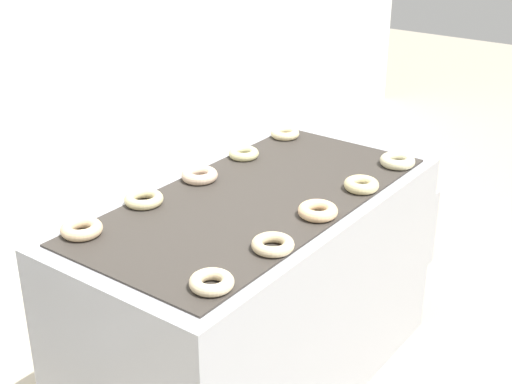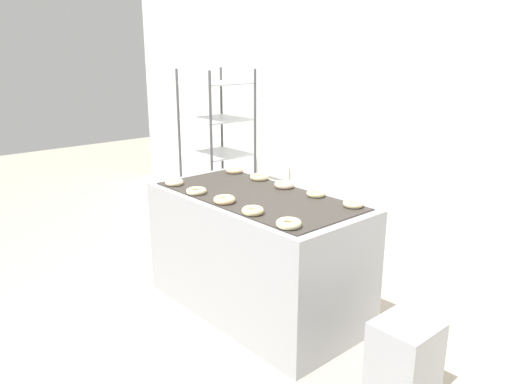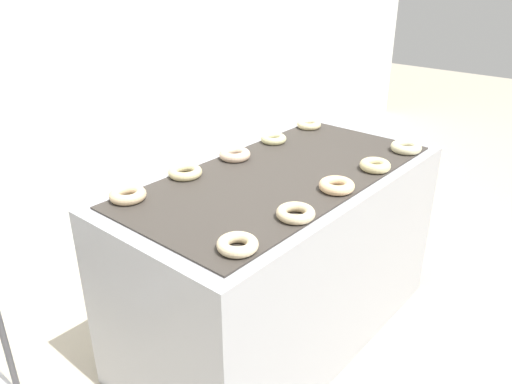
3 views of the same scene
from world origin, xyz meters
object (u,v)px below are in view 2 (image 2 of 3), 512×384
donut_far_right (316,194)px  donut_far_rightmost (353,204)px  donut_near_leftmost (174,182)px  donut_far_leftmost (234,170)px  baking_rack_cart (217,154)px  donut_near_left (196,191)px  fryer_machine (256,253)px  donut_far_center (284,185)px  glaze_bin (404,359)px  donut_near_rightmost (289,223)px  donut_near_center (224,200)px  donut_near_right (253,211)px  donut_far_left (259,177)px

donut_far_right → donut_far_rightmost: 0.31m
donut_near_leftmost → donut_far_leftmost: 0.57m
baking_rack_cart → donut_near_left: bearing=-42.9°
donut_near_leftmost → donut_far_right: bearing=32.4°
baking_rack_cart → donut_far_right: (1.65, -0.41, 0.04)m
fryer_machine → donut_far_center: 0.53m
donut_far_right → donut_near_leftmost: bearing=-147.6°
glaze_bin → donut_far_rightmost: 0.96m
fryer_machine → donut_far_right: bearing=44.1°
baking_rack_cart → donut_far_leftmost: baking_rack_cart is taller
donut_near_left → donut_far_right: bearing=44.1°
donut_far_right → donut_far_rightmost: size_ratio=0.98×
donut_far_rightmost → baking_rack_cart: bearing=168.1°
donut_near_left → donut_far_rightmost: size_ratio=1.07×
donut_near_leftmost → donut_near_rightmost: bearing=-0.4°
glaze_bin → donut_near_center: bearing=-168.7°
donut_near_leftmost → donut_far_center: 0.80m
donut_near_left → glaze_bin: bearing=9.7°
baking_rack_cart → donut_near_right: (1.65, -0.98, 0.04)m
donut_near_right → donut_far_left: donut_near_right is taller
glaze_bin → donut_far_left: 1.69m
fryer_machine → donut_near_leftmost: size_ratio=11.71×
donut_near_leftmost → donut_far_center: bearing=43.3°
baking_rack_cart → donut_near_left: (1.06, -0.98, 0.04)m
baking_rack_cart → donut_near_rightmost: 2.19m
fryer_machine → donut_far_left: bearing=135.0°
donut_near_right → donut_near_left: bearing=-179.8°
donut_near_left → donut_near_rightmost: donut_near_rightmost is taller
glaze_bin → donut_near_right: 1.18m
glaze_bin → donut_near_left: bearing=-170.3°
donut_near_leftmost → donut_near_right: donut_near_right is taller
glaze_bin → donut_far_rightmost: size_ratio=3.27×
fryer_machine → glaze_bin: bearing=-1.2°
donut_far_center → donut_far_right: 0.30m
donut_near_rightmost → glaze_bin: bearing=22.2°
glaze_bin → donut_far_leftmost: bearing=170.1°
donut_near_leftmost → donut_near_rightmost: (1.19, -0.01, 0.00)m
donut_far_right → donut_near_right: bearing=-89.8°
donut_near_left → donut_far_left: same height
donut_far_leftmost → donut_far_center: size_ratio=0.98×
fryer_machine → donut_far_right: (0.29, 0.28, 0.45)m
baking_rack_cart → donut_near_right: size_ratio=12.13×
baking_rack_cart → donut_far_leftmost: size_ratio=11.58×
donut_near_left → baking_rack_cart: bearing=137.1°
donut_far_leftmost → donut_far_left: (0.30, 0.00, -0.00)m
donut_far_leftmost → donut_far_rightmost: size_ratio=1.08×
donut_near_left → donut_far_right: 0.82m
donut_far_leftmost → donut_far_left: donut_far_leftmost is taller
glaze_bin → donut_near_rightmost: bearing=-157.8°
baking_rack_cart → donut_far_center: size_ratio=11.35×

